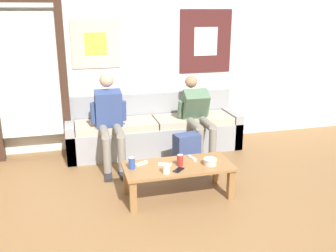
# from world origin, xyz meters

# --- Properties ---
(ground_plane) EXTENTS (18.00, 18.00, 0.00)m
(ground_plane) POSITION_xyz_m (0.00, 0.00, 0.00)
(ground_plane) COLOR brown
(wall_back) EXTENTS (10.00, 0.07, 2.55)m
(wall_back) POSITION_xyz_m (0.00, 2.87, 1.28)
(wall_back) COLOR silver
(wall_back) RESTS_ON ground_plane
(door_frame) EXTENTS (1.00, 0.10, 2.15)m
(door_frame) POSITION_xyz_m (-1.64, 2.65, 1.20)
(door_frame) COLOR #382319
(door_frame) RESTS_ON ground_plane
(couch) EXTENTS (2.48, 0.68, 0.80)m
(couch) POSITION_xyz_m (0.02, 2.53, 0.28)
(couch) COLOR gray
(couch) RESTS_ON ground_plane
(coffee_table) EXTENTS (1.18, 0.53, 0.36)m
(coffee_table) POSITION_xyz_m (-0.05, 1.06, 0.30)
(coffee_table) COLOR olive
(coffee_table) RESTS_ON ground_plane
(person_seated_adult) EXTENTS (0.47, 0.83, 1.19)m
(person_seated_adult) POSITION_xyz_m (-0.65, 2.14, 0.64)
(person_seated_adult) COLOR gray
(person_seated_adult) RESTS_ON ground_plane
(person_seated_teen) EXTENTS (0.47, 0.96, 1.07)m
(person_seated_teen) POSITION_xyz_m (0.56, 2.20, 0.59)
(person_seated_teen) COLOR gray
(person_seated_teen) RESTS_ON ground_plane
(backpack) EXTENTS (0.34, 0.27, 0.46)m
(backpack) POSITION_xyz_m (0.27, 1.73, 0.22)
(backpack) COLOR navy
(backpack) RESTS_ON ground_plane
(ceramic_bowl) EXTENTS (0.15, 0.15, 0.07)m
(ceramic_bowl) POSITION_xyz_m (0.29, 0.98, 0.41)
(ceramic_bowl) COLOR #B7B2A8
(ceramic_bowl) RESTS_ON coffee_table
(pillar_candle) EXTENTS (0.08, 0.08, 0.11)m
(pillar_candle) POSITION_xyz_m (-0.22, 0.89, 0.41)
(pillar_candle) COLOR silver
(pillar_candle) RESTS_ON coffee_table
(drink_can_blue) EXTENTS (0.07, 0.07, 0.12)m
(drink_can_blue) POSITION_xyz_m (-0.54, 1.09, 0.43)
(drink_can_blue) COLOR #28479E
(drink_can_blue) RESTS_ON coffee_table
(drink_can_red) EXTENTS (0.07, 0.07, 0.12)m
(drink_can_red) POSITION_xyz_m (-0.03, 1.04, 0.43)
(drink_can_red) COLOR maroon
(drink_can_red) RESTS_ON coffee_table
(game_controller_near_left) EXTENTS (0.06, 0.15, 0.03)m
(game_controller_near_left) POSITION_xyz_m (0.15, 1.18, 0.38)
(game_controller_near_left) COLOR white
(game_controller_near_left) RESTS_ON coffee_table
(game_controller_near_right) EXTENTS (0.14, 0.09, 0.03)m
(game_controller_near_right) POSITION_xyz_m (-0.43, 1.18, 0.38)
(game_controller_near_right) COLOR white
(game_controller_near_right) RESTS_ON coffee_table
(game_controller_far_center) EXTENTS (0.14, 0.10, 0.03)m
(game_controller_far_center) POSITION_xyz_m (-0.19, 1.09, 0.38)
(game_controller_far_center) COLOR white
(game_controller_far_center) RESTS_ON coffee_table
(cell_phone) EXTENTS (0.14, 0.14, 0.01)m
(cell_phone) POSITION_xyz_m (-0.08, 0.92, 0.37)
(cell_phone) COLOR black
(cell_phone) RESTS_ON coffee_table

